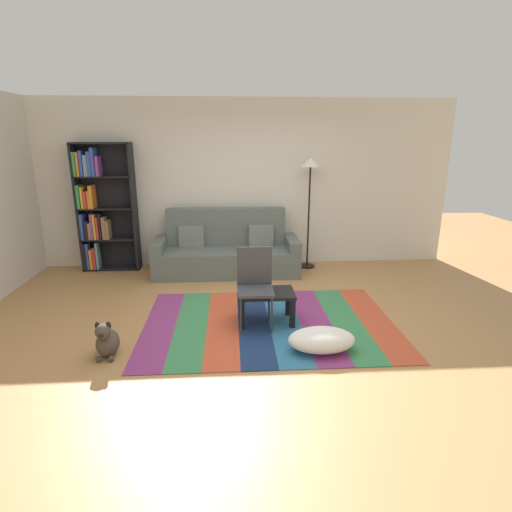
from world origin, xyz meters
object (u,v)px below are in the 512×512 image
object	(u,v)px
standing_lamp	(310,177)
folding_chair	(255,280)
couch	(227,252)
tv_remote	(257,291)
dog	(107,341)
pouf	(322,340)
bookshelf	(100,208)
coffee_table	(266,298)

from	to	relation	value
standing_lamp	folding_chair	xyz separation A→B (m)	(-1.01, -2.13, -0.96)
couch	tv_remote	xyz separation A→B (m)	(0.36, -1.91, 0.05)
tv_remote	dog	bearing A→B (deg)	-157.33
pouf	dog	size ratio (longest dim) A/B	1.70
bookshelf	dog	bearing A→B (deg)	-73.76
bookshelf	standing_lamp	world-z (taller)	bookshelf
standing_lamp	folding_chair	distance (m)	2.54
dog	tv_remote	size ratio (longest dim) A/B	2.65
dog	tv_remote	bearing A→B (deg)	23.45
bookshelf	tv_remote	world-z (taller)	bookshelf
couch	pouf	world-z (taller)	couch
dog	bookshelf	bearing A→B (deg)	106.24
coffee_table	standing_lamp	world-z (taller)	standing_lamp
bookshelf	standing_lamp	xyz separation A→B (m)	(3.34, -0.09, 0.48)
standing_lamp	dog	bearing A→B (deg)	-132.15
coffee_table	folding_chair	distance (m)	0.27
bookshelf	pouf	bearing A→B (deg)	-44.49
tv_remote	bookshelf	bearing A→B (deg)	136.21
pouf	bookshelf	bearing A→B (deg)	135.51
standing_lamp	folding_chair	size ratio (longest dim) A/B	1.99
bookshelf	tv_remote	bearing A→B (deg)	-43.01
coffee_table	tv_remote	xyz separation A→B (m)	(-0.10, -0.01, 0.09)
dog	standing_lamp	xyz separation A→B (m)	(2.50, 2.77, 1.33)
coffee_table	dog	bearing A→B (deg)	-157.69
couch	tv_remote	world-z (taller)	couch
folding_chair	dog	bearing A→B (deg)	-127.94
standing_lamp	couch	bearing A→B (deg)	-171.88
pouf	dog	world-z (taller)	dog
bookshelf	coffee_table	size ratio (longest dim) A/B	3.10
standing_lamp	coffee_table	bearing A→B (deg)	-112.67
dog	standing_lamp	size ratio (longest dim) A/B	0.22
standing_lamp	tv_remote	bearing A→B (deg)	-114.99
coffee_table	bookshelf	bearing A→B (deg)	138.33
pouf	couch	bearing A→B (deg)	110.15
standing_lamp	folding_chair	world-z (taller)	standing_lamp
pouf	standing_lamp	distance (m)	3.15
pouf	folding_chair	xyz separation A→B (m)	(-0.63, 0.69, 0.41)
couch	folding_chair	bearing A→B (deg)	-80.21
standing_lamp	folding_chair	bearing A→B (deg)	-115.31
coffee_table	couch	bearing A→B (deg)	103.67
dog	folding_chair	size ratio (longest dim) A/B	0.44
bookshelf	coffee_table	bearing A→B (deg)	-41.67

